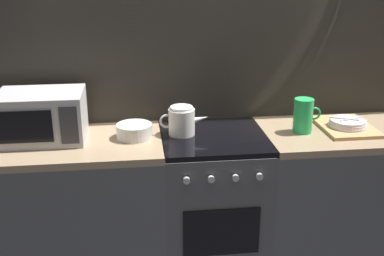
% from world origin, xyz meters
% --- Properties ---
extents(back_wall, '(3.60, 0.05, 2.40)m').
position_xyz_m(back_wall, '(0.00, 0.32, 1.20)').
color(back_wall, '#A39989').
rests_on(back_wall, ground_plane).
extents(counter_left, '(1.20, 0.60, 0.90)m').
position_xyz_m(counter_left, '(-0.90, 0.00, 0.45)').
color(counter_left, '#515459').
rests_on(counter_left, ground_plane).
extents(stove_unit, '(0.60, 0.63, 0.90)m').
position_xyz_m(stove_unit, '(-0.00, -0.00, 0.45)').
color(stove_unit, '#4C4C51').
rests_on(stove_unit, ground_plane).
extents(counter_right, '(1.20, 0.60, 0.90)m').
position_xyz_m(counter_right, '(0.90, 0.00, 0.45)').
color(counter_right, '#515459').
rests_on(counter_right, ground_plane).
extents(microwave, '(0.46, 0.35, 0.27)m').
position_xyz_m(microwave, '(-0.95, 0.06, 1.04)').
color(microwave, '#B2B2B7').
rests_on(microwave, counter_left).
extents(kettle, '(0.28, 0.15, 0.17)m').
position_xyz_m(kettle, '(-0.18, 0.04, 0.98)').
color(kettle, white).
rests_on(kettle, stove_unit).
extents(mixing_bowl, '(0.20, 0.20, 0.08)m').
position_xyz_m(mixing_bowl, '(-0.45, 0.02, 0.94)').
color(mixing_bowl, silver).
rests_on(mixing_bowl, counter_left).
extents(pitcher, '(0.16, 0.11, 0.20)m').
position_xyz_m(pitcher, '(0.52, -0.01, 1.00)').
color(pitcher, green).
rests_on(pitcher, counter_right).
extents(dish_pile, '(0.30, 0.40, 0.07)m').
position_xyz_m(dish_pile, '(0.80, 0.01, 0.92)').
color(dish_pile, tan).
rests_on(dish_pile, counter_right).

